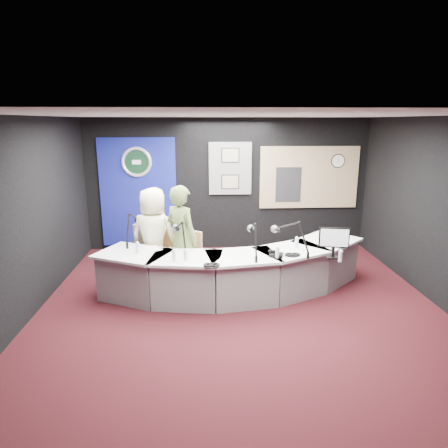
{
  "coord_description": "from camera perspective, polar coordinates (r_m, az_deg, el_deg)",
  "views": [
    {
      "loc": [
        -0.54,
        -5.47,
        2.72
      ],
      "look_at": [
        -0.2,
        0.8,
        1.1
      ],
      "focal_mm": 32.0,
      "sensor_mm": 36.0,
      "label": 1
    }
  ],
  "objects": [
    {
      "name": "ground",
      "position": [
        6.13,
        2.32,
        -11.88
      ],
      "size": [
        6.0,
        6.0,
        0.0
      ],
      "primitive_type": "plane",
      "color": "black",
      "rests_on": "ground"
    },
    {
      "name": "ceiling",
      "position": [
        5.49,
        2.63,
        15.29
      ],
      "size": [
        6.0,
        6.0,
        0.02
      ],
      "primitive_type": "cube",
      "color": "silver",
      "rests_on": "ground"
    },
    {
      "name": "wall_back",
      "position": [
        8.59,
        0.54,
        5.63
      ],
      "size": [
        6.0,
        0.02,
        2.8
      ],
      "primitive_type": "cube",
      "color": "black",
      "rests_on": "ground"
    },
    {
      "name": "wall_front",
      "position": [
        2.85,
        8.42,
        -13.29
      ],
      "size": [
        6.0,
        0.02,
        2.8
      ],
      "primitive_type": "cube",
      "color": "black",
      "rests_on": "ground"
    },
    {
      "name": "wall_left",
      "position": [
        6.14,
        -26.64,
        0.49
      ],
      "size": [
        0.02,
        6.0,
        2.8
      ],
      "primitive_type": "cube",
      "color": "black",
      "rests_on": "ground"
    },
    {
      "name": "wall_right",
      "position": [
        6.65,
        29.17,
        1.16
      ],
      "size": [
        0.02,
        6.0,
        2.8
      ],
      "primitive_type": "cube",
      "color": "black",
      "rests_on": "ground"
    },
    {
      "name": "broadcast_desk",
      "position": [
        6.48,
        1.46,
        -6.76
      ],
      "size": [
        4.5,
        1.9,
        0.75
      ],
      "primitive_type": null,
      "color": "silver",
      "rests_on": "ground"
    },
    {
      "name": "backdrop_panel",
      "position": [
        8.67,
        -12.12,
        4.39
      ],
      "size": [
        1.6,
        0.05,
        2.3
      ],
      "primitive_type": "cube",
      "color": "navy",
      "rests_on": "wall_back"
    },
    {
      "name": "agency_seal",
      "position": [
        8.55,
        -12.39,
        8.64
      ],
      "size": [
        0.63,
        0.07,
        0.63
      ],
      "primitive_type": "torus",
      "rotation": [
        1.57,
        0.0,
        0.0
      ],
      "color": "silver",
      "rests_on": "backdrop_panel"
    },
    {
      "name": "seal_center",
      "position": [
        8.55,
        -12.39,
        8.64
      ],
      "size": [
        0.48,
        0.01,
        0.48
      ],
      "primitive_type": "cylinder",
      "rotation": [
        1.57,
        0.0,
        0.0
      ],
      "color": "black",
      "rests_on": "backdrop_panel"
    },
    {
      "name": "pinboard",
      "position": [
        8.51,
        0.9,
        7.93
      ],
      "size": [
        0.9,
        0.04,
        1.1
      ],
      "primitive_type": "cube",
      "color": "slate",
      "rests_on": "wall_back"
    },
    {
      "name": "framed_photo_upper",
      "position": [
        8.46,
        0.92,
        9.79
      ],
      "size": [
        0.34,
        0.02,
        0.27
      ],
      "primitive_type": "cube",
      "color": "gray",
      "rests_on": "pinboard"
    },
    {
      "name": "framed_photo_lower",
      "position": [
        8.52,
        0.9,
        6.03
      ],
      "size": [
        0.34,
        0.02,
        0.27
      ],
      "primitive_type": "cube",
      "color": "gray",
      "rests_on": "pinboard"
    },
    {
      "name": "booth_window_frame",
      "position": [
        8.82,
        12.05,
        6.53
      ],
      "size": [
        2.12,
        0.06,
        1.32
      ],
      "primitive_type": "cube",
      "color": "tan",
      "rests_on": "wall_back"
    },
    {
      "name": "booth_glow",
      "position": [
        8.81,
        12.07,
        6.52
      ],
      "size": [
        2.0,
        0.02,
        1.2
      ],
      "primitive_type": "cube",
      "color": "#FFE3A1",
      "rests_on": "booth_window_frame"
    },
    {
      "name": "equipment_rack",
      "position": [
        8.71,
        9.17,
        5.57
      ],
      "size": [
        0.55,
        0.02,
        0.75
      ],
      "primitive_type": "cube",
      "color": "black",
      "rests_on": "booth_window_frame"
    },
    {
      "name": "wall_clock",
      "position": [
        8.93,
        15.98,
        8.65
      ],
      "size": [
        0.28,
        0.01,
        0.28
      ],
      "primitive_type": "cylinder",
      "rotation": [
        1.57,
        0.0,
        0.0
      ],
      "color": "white",
      "rests_on": "booth_window_frame"
    },
    {
      "name": "armchair_left",
      "position": [
        6.95,
        -9.87,
        -4.85
      ],
      "size": [
        0.7,
        0.7,
        0.89
      ],
      "primitive_type": null,
      "rotation": [
        0.0,
        0.0,
        -0.61
      ],
      "color": "#B17D51",
      "rests_on": "ground"
    },
    {
      "name": "armchair_right",
      "position": [
        6.65,
        -5.98,
        -4.97
      ],
      "size": [
        0.81,
        0.81,
        1.03
      ],
      "primitive_type": null,
      "rotation": [
        0.0,
        0.0,
        -0.65
      ],
      "color": "#B17D51",
      "rests_on": "ground"
    },
    {
      "name": "draped_jacket",
      "position": [
        7.11,
        -11.04,
        -2.98
      ],
      "size": [
        0.47,
        0.37,
        0.7
      ],
      "primitive_type": "cube",
      "rotation": [
        0.0,
        0.0,
        -0.61
      ],
      "color": "slate",
      "rests_on": "armchair_left"
    },
    {
      "name": "person_man",
      "position": [
        6.83,
        -10.01,
        -1.77
      ],
      "size": [
        0.93,
        0.73,
        1.67
      ],
      "primitive_type": "imported",
      "rotation": [
        0.0,
        0.0,
        2.86
      ],
      "color": "beige",
      "rests_on": "ground"
    },
    {
      "name": "person_woman",
      "position": [
        6.54,
        -6.06,
        -2.01
      ],
      "size": [
        0.75,
        0.74,
        1.75
      ],
      "primitive_type": "imported",
      "rotation": [
        0.0,
        0.0,
        2.4
      ],
      "color": "#5A6C39",
      "rests_on": "ground"
    },
    {
      "name": "computer_monitor",
      "position": [
        6.06,
        15.42,
        -1.86
      ],
      "size": [
        0.39,
        0.1,
        0.27
      ],
      "primitive_type": "cube",
      "rotation": [
        0.0,
        0.0,
        -0.19
      ],
      "color": "black",
      "rests_on": "broadcast_desk"
    },
    {
      "name": "desk_phone",
      "position": [
        6.06,
        7.49,
        -4.38
      ],
      "size": [
        0.24,
        0.21,
        0.05
      ],
      "primitive_type": "cube",
      "rotation": [
        0.0,
        0.0,
        -0.36
      ],
      "color": "black",
      "rests_on": "broadcast_desk"
    },
    {
      "name": "headphones_near",
      "position": [
        6.12,
        9.76,
        -4.33
      ],
      "size": [
        0.19,
        0.19,
        0.03
      ],
      "primitive_type": "torus",
      "color": "black",
      "rests_on": "broadcast_desk"
    },
    {
      "name": "headphones_far",
      "position": [
        5.62,
        -1.79,
        -5.87
      ],
      "size": [
        0.23,
        0.23,
        0.04
      ],
      "primitive_type": "torus",
      "color": "black",
      "rests_on": "broadcast_desk"
    },
    {
      "name": "paper_stack",
      "position": [
        6.47,
        -9.99,
        -3.46
      ],
      "size": [
        0.3,
        0.33,
        0.0
      ],
      "primitive_type": "cube",
      "rotation": [
        0.0,
        0.0,
        0.53
      ],
      "color": "white",
      "rests_on": "broadcast_desk"
    },
    {
      "name": "notepad",
      "position": [
        5.84,
        0.25,
        -5.23
      ],
      "size": [
        0.33,
        0.38,
        0.0
      ],
      "primitive_type": "cube",
      "rotation": [
        0.0,
        0.0,
        -0.4
      ],
      "color": "white",
      "rests_on": "broadcast_desk"
    },
    {
      "name": "boom_mic_a",
      "position": [
        6.75,
        -12.93,
        -0.22
      ],
      "size": [
        0.22,
        0.73,
        0.6
      ],
      "primitive_type": null,
      "color": "black",
      "rests_on": "broadcast_desk"
    },
    {
      "name": "boom_mic_b",
      "position": [
        6.08,
        -6.22,
        -1.55
      ],
      "size": [
        0.3,
        0.71,
        0.6
      ],
      "primitive_type": null,
      "color": "black",
      "rests_on": "broadcast_desk"
    },
    {
      "name": "boom_mic_c",
      "position": [
        5.98,
        4.23,
        -1.79
      ],
      "size": [
        0.16,
        0.74,
        0.6
      ],
      "primitive_type": null,
      "color": "black",
      "rests_on": "broadcast_desk"
    },
    {
      "name": "boom_mic_d",
      "position": [
        6.11,
        9.55,
        -1.58
      ],
      "size": [
        0.55,
        0.57,
        0.6
      ],
      "primitive_type": null,
      "color": "black",
      "rests_on": "broadcast_desk"
    },
    {
      "name": "water_bottles",
      "position": [
        6.03,
        2.43,
        -3.71
      ],
      "size": [
        3.22,
        0.76,
        0.18
      ],
      "primitive_type": null,
      "color": "silver",
      "rests_on": "broadcast_desk"
    }
  ]
}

